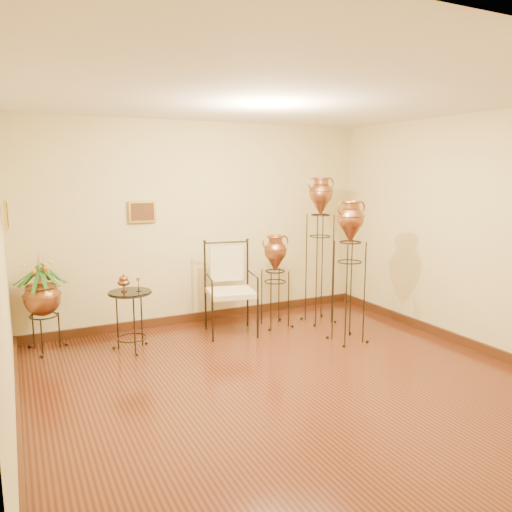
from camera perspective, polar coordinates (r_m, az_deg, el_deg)
name	(u,v)px	position (r m, az deg, el deg)	size (l,w,h in m)	color
ground	(291,384)	(5.21, 3.99, -14.43)	(5.00, 5.00, 0.00)	#5B2B15
room_shell	(292,213)	(4.78, 4.13, 4.93)	(5.02, 5.02, 2.81)	beige
amphora_tall	(320,249)	(7.04, 7.30, 0.85)	(0.46, 0.46, 2.07)	black
amphora_mid	(349,271)	(6.30, 10.62, -1.65)	(0.51, 0.51, 1.80)	black
amphora_short	(275,280)	(6.87, 2.20, -2.81)	(0.44, 0.44, 1.29)	black
planter_urn	(42,294)	(6.42, -23.26, -4.01)	(0.80, 0.80, 1.24)	black
armchair	(231,289)	(6.54, -2.90, -3.78)	(0.79, 0.75, 1.21)	black
side_table	(131,319)	(6.19, -14.10, -7.05)	(0.51, 0.51, 0.91)	black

